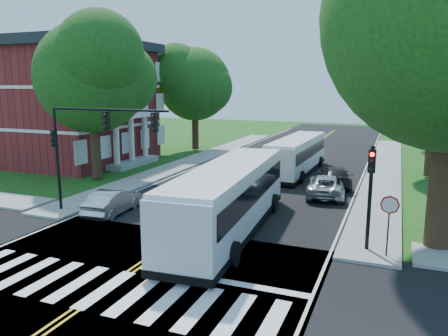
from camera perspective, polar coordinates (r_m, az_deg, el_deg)
The scene contains 23 objects.
ground at distance 16.66m, azimuth -14.19°, elevation -14.42°, with size 140.00×140.00×0.00m, color #134D15.
road at distance 32.19m, azimuth 4.83°, elevation -1.74°, with size 14.00×96.00×0.01m, color black.
cross_road at distance 16.65m, azimuth -14.19°, elevation -14.40°, with size 60.00×12.00×0.01m, color black.
center_line at distance 35.95m, azimuth 6.69°, elevation -0.42°, with size 0.36×70.00×0.01m, color gold.
edge_line_w at distance 38.24m, azimuth -3.19°, elevation 0.32°, with size 0.12×70.00×0.01m, color silver.
edge_line_e at distance 34.86m, azimuth 17.54°, elevation -1.22°, with size 0.12×70.00×0.01m, color silver.
crosswalk at distance 16.29m, azimuth -15.25°, elevation -15.01°, with size 12.60×3.00×0.01m, color silver.
stop_bar at distance 16.34m, azimuth -0.40°, elevation -14.51°, with size 6.60×0.40×0.01m, color silver.
sidewalk_nw at distance 41.53m, azimuth -3.33°, elevation 1.25°, with size 2.60×40.00×0.15m, color gray.
sidewalk_ne at distance 37.73m, azimuth 20.17°, elevation -0.39°, with size 2.60×40.00×0.15m, color gray.
tree_west_near at distance 33.21m, azimuth -16.88°, elevation 11.31°, with size 8.00×8.00×11.40m.
tree_west_far at distance 46.61m, azimuth -3.84°, elevation 10.84°, with size 7.60×7.60×10.67m.
tree_east_mid at distance 36.16m, azimuth 26.10°, elevation 11.13°, with size 8.40×8.40×11.93m.
tree_east_far at distance 52.19m, azimuth 25.89°, elevation 9.65°, with size 7.20×7.20×10.34m.
brick_building at distance 44.65m, azimuth -22.54°, elevation 8.02°, with size 20.00×13.00×10.80m.
signal_nw at distance 23.92m, azimuth -17.10°, elevation 4.06°, with size 7.15×0.46×5.66m.
signal_ne at distance 18.97m, azimuth 18.60°, elevation -2.05°, with size 0.30×0.46×4.40m.
stop_sign at distance 18.73m, azimuth 20.79°, elevation -5.30°, with size 0.76×0.08×2.53m.
bus_lead at distance 20.79m, azimuth 0.67°, elevation -3.90°, with size 3.65×12.66×3.24m.
bus_follow at distance 35.20m, azimuth 9.51°, elevation 1.74°, with size 2.90×11.06×2.84m.
hatchback at distance 24.78m, azimuth -14.34°, elevation -4.26°, with size 1.45×4.15×1.37m, color silver.
suv at distance 28.51m, azimuth 13.20°, elevation -2.23°, with size 2.26×4.91×1.36m, color #ADAFB4.
dark_sedan at distance 31.47m, azimuth 14.27°, elevation -1.05°, with size 1.91×4.70×1.37m, color black.
Camera 1 is at (9.07, -12.07, 7.03)m, focal length 35.00 mm.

